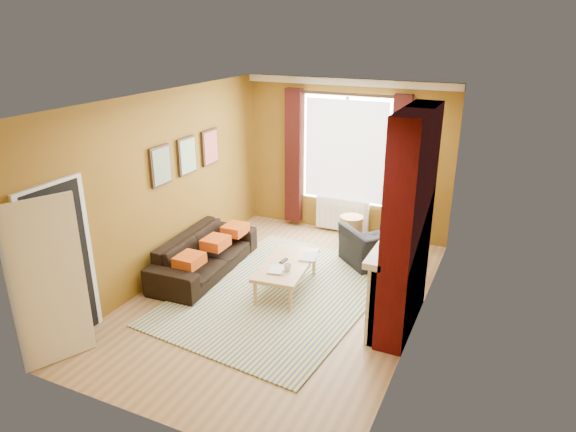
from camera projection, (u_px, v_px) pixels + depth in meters
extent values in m
plane|color=olive|center=(281.00, 296.00, 7.38)|extent=(5.50, 5.50, 0.00)
cube|color=brown|center=(346.00, 158.00, 9.22)|extent=(3.80, 0.02, 2.80)
cube|color=brown|center=(146.00, 298.00, 4.55)|extent=(3.80, 0.02, 2.80)
cube|color=brown|center=(423.00, 227.00, 6.14)|extent=(0.02, 5.50, 2.80)
cube|color=brown|center=(165.00, 187.00, 7.63)|extent=(0.02, 5.50, 2.80)
cube|color=silver|center=(280.00, 99.00, 6.39)|extent=(3.80, 5.50, 0.01)
cube|color=#490A0B|center=(409.00, 224.00, 6.21)|extent=(0.35, 1.40, 2.80)
cube|color=white|center=(388.00, 284.00, 6.58)|extent=(0.12, 1.30, 1.10)
cube|color=white|center=(387.00, 245.00, 6.42)|extent=(0.22, 1.40, 0.08)
cube|color=white|center=(374.00, 307.00, 6.11)|extent=(0.16, 0.14, 1.04)
cube|color=white|center=(397.00, 267.00, 7.09)|extent=(0.16, 0.14, 1.04)
cube|color=black|center=(390.00, 291.00, 6.61)|extent=(0.06, 0.80, 0.90)
cube|color=black|center=(386.00, 319.00, 6.76)|extent=(0.20, 1.00, 0.06)
cube|color=white|center=(381.00, 247.00, 6.07)|extent=(0.03, 0.12, 0.16)
cube|color=#311F13|center=(386.00, 240.00, 6.29)|extent=(0.03, 0.10, 0.14)
cylinder|color=#311F13|center=(391.00, 234.00, 6.50)|extent=(0.10, 0.10, 0.12)
cube|color=#311F13|center=(396.00, 187.00, 6.12)|extent=(0.03, 0.60, 0.75)
cube|color=olive|center=(394.00, 187.00, 6.13)|extent=(0.01, 0.52, 0.66)
cube|color=white|center=(349.00, 82.00, 8.71)|extent=(3.80, 0.08, 0.12)
cube|color=white|center=(346.00, 151.00, 9.14)|extent=(1.60, 0.04, 1.90)
cube|color=white|center=(345.00, 151.00, 9.10)|extent=(1.50, 0.02, 1.80)
cube|color=white|center=(346.00, 151.00, 9.12)|extent=(0.06, 0.04, 1.90)
cube|color=#36100C|center=(294.00, 157.00, 9.52)|extent=(0.30, 0.16, 2.50)
cube|color=#36100C|center=(398.00, 169.00, 8.75)|extent=(0.30, 0.16, 2.50)
cylinder|color=#311F13|center=(347.00, 94.00, 8.71)|extent=(2.30, 0.05, 0.05)
cube|color=white|center=(342.00, 215.00, 9.50)|extent=(1.00, 0.10, 0.60)
cube|color=white|center=(318.00, 212.00, 9.63)|extent=(0.04, 0.03, 0.56)
cube|color=white|center=(324.00, 213.00, 9.59)|extent=(0.04, 0.03, 0.56)
cube|color=white|center=(329.00, 214.00, 9.54)|extent=(0.04, 0.03, 0.56)
cube|color=white|center=(335.00, 215.00, 9.50)|extent=(0.04, 0.03, 0.56)
cube|color=white|center=(341.00, 216.00, 9.46)|extent=(0.04, 0.03, 0.56)
cube|color=white|center=(346.00, 217.00, 9.41)|extent=(0.04, 0.03, 0.56)
cube|color=white|center=(352.00, 217.00, 9.37)|extent=(0.04, 0.03, 0.56)
cube|color=white|center=(358.00, 218.00, 9.33)|extent=(0.04, 0.03, 0.56)
cube|color=white|center=(364.00, 219.00, 9.28)|extent=(0.04, 0.03, 0.56)
cube|color=#311F13|center=(160.00, 166.00, 7.41)|extent=(0.04, 0.44, 0.58)
cube|color=gold|center=(162.00, 166.00, 7.40)|extent=(0.01, 0.38, 0.52)
cube|color=#311F13|center=(187.00, 156.00, 7.96)|extent=(0.04, 0.44, 0.58)
cube|color=green|center=(188.00, 156.00, 7.95)|extent=(0.01, 0.38, 0.52)
cube|color=#311F13|center=(210.00, 147.00, 8.51)|extent=(0.04, 0.44, 0.58)
cube|color=#C2305B|center=(211.00, 147.00, 8.50)|extent=(0.01, 0.38, 0.52)
cube|color=white|center=(61.00, 267.00, 6.02)|extent=(0.05, 0.94, 2.06)
cube|color=black|center=(62.00, 268.00, 6.01)|extent=(0.02, 0.80, 1.98)
cube|color=white|center=(48.00, 284.00, 5.64)|extent=(0.37, 0.74, 1.98)
imported|color=#3C6C30|center=(397.00, 220.00, 6.73)|extent=(0.14, 0.10, 0.27)
cube|color=#B6450F|center=(189.00, 260.00, 7.38)|extent=(0.34, 0.40, 0.16)
cube|color=#B6450F|center=(216.00, 243.00, 7.97)|extent=(0.34, 0.40, 0.16)
cube|color=#B6450F|center=(235.00, 229.00, 8.48)|extent=(0.34, 0.40, 0.16)
cube|color=#374F98|center=(280.00, 293.00, 7.45)|extent=(2.85, 3.72, 0.02)
imported|color=black|center=(205.00, 254.00, 8.01)|extent=(0.93, 2.15, 0.62)
imported|color=black|center=(377.00, 245.00, 8.28)|extent=(1.30, 1.31, 0.64)
cube|color=tan|center=(286.00, 265.00, 7.43)|extent=(0.77, 1.34, 0.05)
cylinder|color=tan|center=(255.00, 294.00, 7.07)|extent=(0.06, 0.06, 0.37)
cylinder|color=tan|center=(290.00, 300.00, 6.92)|extent=(0.06, 0.06, 0.37)
cylinder|color=tan|center=(283.00, 259.00, 8.09)|extent=(0.06, 0.06, 0.37)
cylinder|color=tan|center=(314.00, 264.00, 7.94)|extent=(0.06, 0.06, 0.37)
cylinder|color=#9E7844|center=(351.00, 230.00, 9.05)|extent=(0.46, 0.46, 0.51)
cylinder|color=black|center=(416.00, 257.00, 8.58)|extent=(0.23, 0.23, 0.03)
cylinder|color=black|center=(420.00, 219.00, 8.35)|extent=(0.02, 0.02, 1.32)
cone|color=beige|center=(423.00, 180.00, 8.11)|extent=(0.23, 0.23, 0.16)
imported|color=#999999|center=(269.00, 269.00, 7.22)|extent=(0.27, 0.33, 0.03)
imported|color=#999999|center=(300.00, 256.00, 7.62)|extent=(0.30, 0.37, 0.03)
imported|color=#999999|center=(288.00, 267.00, 7.17)|extent=(0.13, 0.13, 0.10)
cube|color=#262628|center=(284.00, 261.00, 7.47)|extent=(0.07, 0.17, 0.02)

